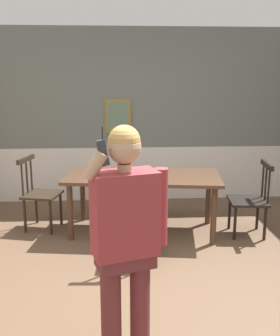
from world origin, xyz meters
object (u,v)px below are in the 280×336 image
chair_at_table_head (251,199)px  person_figure (126,231)px  chair_near_window (39,193)px  chair_by_doorway (138,221)px  dining_table (143,181)px

chair_at_table_head → person_figure: (-1.61, -2.16, 0.49)m
chair_at_table_head → person_figure: 2.74m
chair_near_window → chair_at_table_head: 2.68m
chair_by_doorway → chair_near_window: bearing=143.6°
dining_table → chair_by_doorway: size_ratio=2.14×
chair_at_table_head → person_figure: size_ratio=0.56×
chair_at_table_head → dining_table: bearing=87.7°
chair_near_window → person_figure: bearing=36.2°
person_figure → chair_at_table_head: bearing=-143.4°
dining_table → person_figure: 2.38m
dining_table → chair_near_window: size_ratio=2.12×
chair_at_table_head → person_figure: person_figure is taller
chair_at_table_head → chair_near_window: bearing=87.6°
chair_near_window → chair_by_doorway: chair_near_window is taller
dining_table → chair_by_doorway: (-0.11, -0.83, -0.21)m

